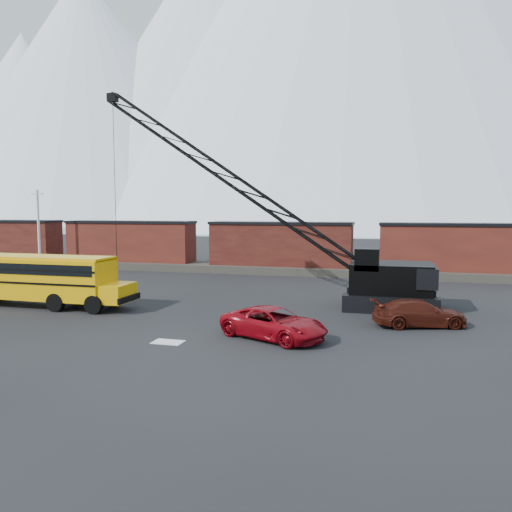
{
  "coord_description": "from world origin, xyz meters",
  "views": [
    {
      "loc": [
        10.32,
        -24.51,
        6.09
      ],
      "look_at": [
        1.66,
        7.05,
        3.0
      ],
      "focal_mm": 35.0,
      "sensor_mm": 36.0,
      "label": 1
    }
  ],
  "objects_px": {
    "red_pickup": "(274,323)",
    "maroon_suv": "(419,313)",
    "school_bus": "(41,278)",
    "crawler_crane": "(240,185)"
  },
  "relations": [
    {
      "from": "red_pickup",
      "to": "maroon_suv",
      "type": "relative_size",
      "value": 1.09
    },
    {
      "from": "red_pickup",
      "to": "maroon_suv",
      "type": "xyz_separation_m",
      "value": [
        6.74,
        4.39,
        -0.03
      ]
    },
    {
      "from": "crawler_crane",
      "to": "red_pickup",
      "type": "bearing_deg",
      "value": -64.43
    },
    {
      "from": "maroon_suv",
      "to": "crawler_crane",
      "type": "height_order",
      "value": "crawler_crane"
    },
    {
      "from": "school_bus",
      "to": "crawler_crane",
      "type": "height_order",
      "value": "crawler_crane"
    },
    {
      "from": "school_bus",
      "to": "crawler_crane",
      "type": "bearing_deg",
      "value": 27.86
    },
    {
      "from": "school_bus",
      "to": "maroon_suv",
      "type": "height_order",
      "value": "school_bus"
    },
    {
      "from": "maroon_suv",
      "to": "red_pickup",
      "type": "bearing_deg",
      "value": 105.83
    },
    {
      "from": "red_pickup",
      "to": "maroon_suv",
      "type": "distance_m",
      "value": 8.04
    },
    {
      "from": "crawler_crane",
      "to": "maroon_suv",
      "type": "bearing_deg",
      "value": -24.83
    }
  ]
}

